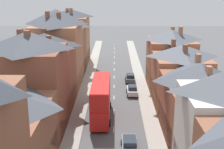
{
  "coord_description": "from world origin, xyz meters",
  "views": [
    {
      "loc": [
        0.12,
        -12.94,
        18.12
      ],
      "look_at": [
        -0.41,
        44.48,
        1.56
      ],
      "focal_mm": 50.0,
      "sensor_mm": 36.0,
      "label": 1
    }
  ],
  "objects_px": {
    "double_decker_bus_lead": "(101,99)",
    "car_parked_right_a": "(129,144)",
    "car_mid_black": "(130,78)",
    "car_near_silver": "(132,90)"
  },
  "relations": [
    {
      "from": "car_parked_right_a",
      "to": "car_mid_black",
      "type": "relative_size",
      "value": 1.12
    },
    {
      "from": "car_parked_right_a",
      "to": "car_mid_black",
      "type": "xyz_separation_m",
      "value": [
        1.3,
        26.02,
        0.02
      ]
    },
    {
      "from": "car_parked_right_a",
      "to": "car_mid_black",
      "type": "height_order",
      "value": "car_mid_black"
    },
    {
      "from": "double_decker_bus_lead",
      "to": "car_near_silver",
      "type": "relative_size",
      "value": 2.76
    },
    {
      "from": "double_decker_bus_lead",
      "to": "car_parked_right_a",
      "type": "bearing_deg",
      "value": -68.68
    },
    {
      "from": "double_decker_bus_lead",
      "to": "car_near_silver",
      "type": "height_order",
      "value": "double_decker_bus_lead"
    },
    {
      "from": "car_mid_black",
      "to": "car_near_silver",
      "type": "bearing_deg",
      "value": -90.0
    },
    {
      "from": "double_decker_bus_lead",
      "to": "car_parked_right_a",
      "type": "xyz_separation_m",
      "value": [
        3.61,
        -9.25,
        -2.01
      ]
    },
    {
      "from": "car_parked_right_a",
      "to": "car_near_silver",
      "type": "bearing_deg",
      "value": 86.03
    },
    {
      "from": "double_decker_bus_lead",
      "to": "car_mid_black",
      "type": "xyz_separation_m",
      "value": [
        4.91,
        16.78,
        -2.0
      ]
    }
  ]
}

